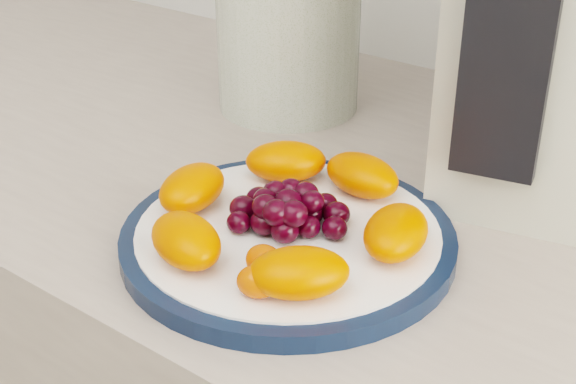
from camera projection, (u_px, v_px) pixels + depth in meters
The scene contains 4 objects.
plate_rim at pixel (288, 239), 0.64m from camera, with size 0.27×0.27×0.01m, color #0C1A31.
plate_face at pixel (288, 238), 0.64m from camera, with size 0.24×0.24×0.02m, color white.
canister at pixel (288, 26), 0.86m from camera, with size 0.15×0.15×0.19m, color #3F5713.
fruit_plate at pixel (286, 211), 0.62m from camera, with size 0.23×0.23×0.03m.
Camera 1 is at (0.32, 0.62, 1.24)m, focal length 50.00 mm.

